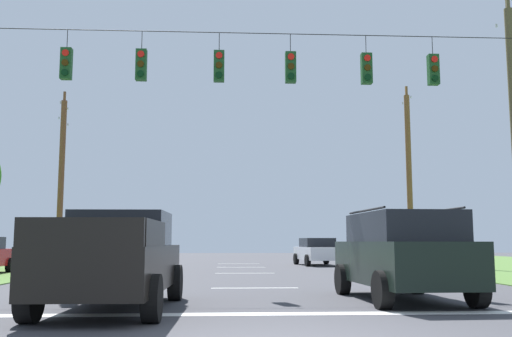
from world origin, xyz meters
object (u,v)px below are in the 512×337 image
(distant_car_crossing_white, at_px, (317,251))
(utility_pole_far_right, at_px, (409,177))
(distant_car_oncoming, at_px, (390,253))
(pickup_truck, at_px, (116,260))
(utility_pole_far_left, at_px, (61,178))
(overhead_signal_span, at_px, (254,128))
(suv_black, at_px, (402,253))

(distant_car_crossing_white, xyz_separation_m, utility_pole_far_right, (5.04, -1.15, 4.12))
(distant_car_oncoming, bearing_deg, pickup_truck, -123.08)
(utility_pole_far_right, relative_size, utility_pole_far_left, 1.04)
(utility_pole_far_left, bearing_deg, distant_car_oncoming, -17.41)
(utility_pole_far_left, bearing_deg, distant_car_crossing_white, 1.61)
(distant_car_oncoming, xyz_separation_m, utility_pole_far_left, (-16.80, 5.27, 4.03))
(utility_pole_far_right, bearing_deg, pickup_truck, -122.15)
(overhead_signal_span, relative_size, utility_pole_far_right, 1.71)
(suv_black, distance_m, distant_car_crossing_white, 19.57)
(suv_black, xyz_separation_m, utility_pole_far_right, (6.23, 18.38, 3.85))
(overhead_signal_span, height_order, utility_pole_far_right, utility_pole_far_right)
(utility_pole_far_right, bearing_deg, distant_car_crossing_white, 167.18)
(overhead_signal_span, distance_m, utility_pole_far_left, 18.23)
(distant_car_crossing_white, height_order, distant_car_oncoming, same)
(pickup_truck, relative_size, utility_pole_far_right, 0.54)
(overhead_signal_span, relative_size, utility_pole_far_left, 1.78)
(suv_black, relative_size, utility_pole_far_left, 0.50)
(suv_black, bearing_deg, overhead_signal_span, 129.81)
(suv_black, xyz_separation_m, distant_car_oncoming, (3.74, 13.86, -0.27))
(pickup_truck, relative_size, distant_car_crossing_white, 1.22)
(distant_car_crossing_white, relative_size, distant_car_oncoming, 1.01)
(overhead_signal_span, bearing_deg, utility_pole_far_left, 122.83)
(distant_car_oncoming, height_order, utility_pole_far_left, utility_pole_far_left)
(pickup_truck, bearing_deg, distant_car_crossing_white, 70.55)
(distant_car_crossing_white, distance_m, distant_car_oncoming, 6.21)
(pickup_truck, relative_size, utility_pole_far_left, 0.56)
(overhead_signal_span, xyz_separation_m, suv_black, (3.18, -3.81, -3.64))
(pickup_truck, xyz_separation_m, utility_pole_far_left, (-6.86, 20.52, 3.85))
(suv_black, bearing_deg, utility_pole_far_left, 124.32)
(overhead_signal_span, distance_m, suv_black, 6.15)
(suv_black, bearing_deg, distant_car_crossing_white, 86.51)
(pickup_truck, relative_size, distant_car_oncoming, 1.24)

